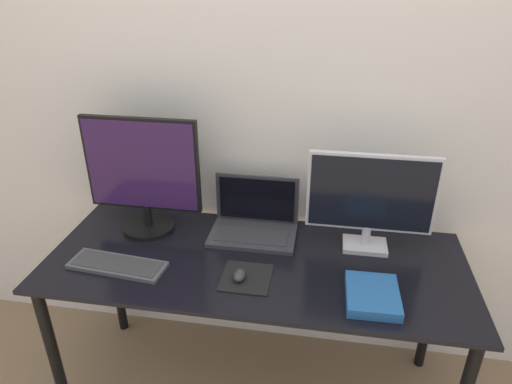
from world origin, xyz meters
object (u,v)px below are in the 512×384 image
at_px(monitor_right, 371,199).
at_px(mouse, 239,275).
at_px(laptop, 254,220).
at_px(book, 372,295).
at_px(monitor_left, 143,175).
at_px(keyboard, 117,265).

distance_m(monitor_right, mouse, 0.61).
xyz_separation_m(laptop, book, (0.49, -0.39, -0.04)).
bearing_deg(monitor_right, monitor_left, -179.99).
relative_size(monitor_left, mouse, 7.17).
distance_m(mouse, book, 0.49).
distance_m(laptop, mouse, 0.36).
relative_size(monitor_right, mouse, 7.04).
distance_m(laptop, book, 0.63).
xyz_separation_m(mouse, book, (0.49, -0.03, -0.00)).
relative_size(laptop, keyboard, 0.94).
relative_size(keyboard, book, 1.74).
relative_size(monitor_left, keyboard, 1.30).
height_order(laptop, keyboard, laptop).
bearing_deg(keyboard, monitor_left, 87.38).
xyz_separation_m(monitor_left, keyboard, (-0.01, -0.30, -0.26)).
bearing_deg(monitor_right, book, -88.11).
distance_m(monitor_right, laptop, 0.52).
bearing_deg(laptop, monitor_left, -174.48).
bearing_deg(laptop, mouse, -89.67).
relative_size(keyboard, mouse, 5.50).
relative_size(laptop, book, 1.64).
bearing_deg(monitor_left, keyboard, -92.62).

